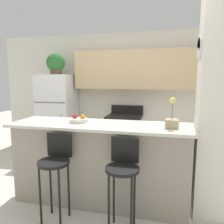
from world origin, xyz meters
TOP-DOWN VIEW (x-y plane):
  - ground_plane at (0.00, 0.00)m, footprint 14.00×14.00m
  - wall_back at (0.14, 1.86)m, footprint 5.60×0.38m
  - pillar_right at (1.33, 0.01)m, footprint 0.38×0.32m
  - counter_bar at (0.00, 0.00)m, footprint 2.33×0.68m
  - refrigerator at (-1.40, 1.56)m, footprint 0.71×0.66m
  - stove_range at (0.04, 1.56)m, footprint 0.67×0.66m
  - bar_stool_left at (-0.39, -0.48)m, footprint 0.36×0.36m
  - bar_stool_right at (0.39, -0.48)m, footprint 0.36×0.36m
  - potted_plant_on_fridge at (-1.40, 1.56)m, footprint 0.37×0.37m
  - orchid_vase at (0.88, -0.04)m, footprint 0.15×0.15m
  - fruit_bowl at (-0.30, 0.03)m, footprint 0.24×0.24m
  - trash_bin at (-0.82, 1.34)m, footprint 0.28×0.28m

SIDE VIEW (x-z plane):
  - ground_plane at x=0.00m, z-range 0.00..0.00m
  - trash_bin at x=-0.82m, z-range 0.00..0.38m
  - stove_range at x=0.04m, z-range -0.07..1.00m
  - counter_bar at x=0.00m, z-range 0.00..1.06m
  - bar_stool_left at x=-0.39m, z-range 0.17..1.17m
  - bar_stool_right at x=0.39m, z-range 0.17..1.17m
  - refrigerator at x=-1.40m, z-range 0.00..1.70m
  - fruit_bowl at x=-0.30m, z-range 1.03..1.14m
  - orchid_vase at x=0.88m, z-range 0.96..1.32m
  - pillar_right at x=1.33m, z-range 0.00..2.55m
  - wall_back at x=0.14m, z-range 0.23..2.78m
  - potted_plant_on_fridge at x=-1.40m, z-range 1.72..2.15m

